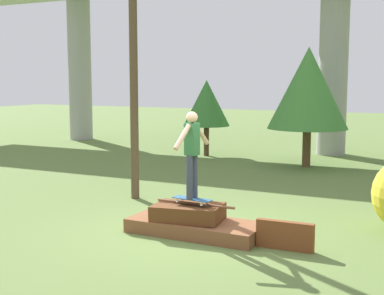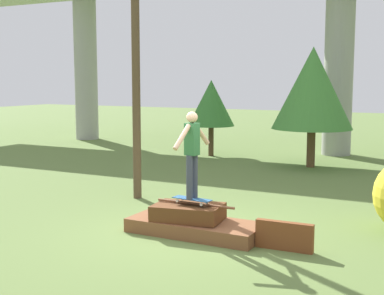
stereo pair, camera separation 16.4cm
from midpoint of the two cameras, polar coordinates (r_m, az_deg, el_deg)
name	(u,v)px [view 1 (the left image)]	position (r m, az deg, el deg)	size (l,w,h in m)	color
ground_plane	(195,234)	(10.24, -0.12, -9.21)	(80.00, 80.00, 0.00)	olive
scrap_pile	(193,223)	(10.19, -0.36, -8.01)	(2.56, 1.06, 0.61)	brown
scrap_plank_loose	(285,235)	(9.40, 9.38, -9.25)	(1.00, 0.15, 0.50)	brown
skateboard	(192,199)	(10.03, -0.47, -5.53)	(0.79, 0.32, 0.09)	#23517F
skater	(192,149)	(9.86, -0.48, -0.13)	(0.24, 1.13, 1.62)	#383D4C
utility_pole	(133,11)	(13.09, -6.70, 14.25)	(1.30, 0.20, 8.77)	brown
tree_behind_right	(308,88)	(18.11, 12.03, 6.20)	(2.66, 2.66, 3.98)	brown
tree_mid_back	(207,103)	(20.32, 1.33, 4.74)	(1.77, 1.77, 2.89)	#4C3823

